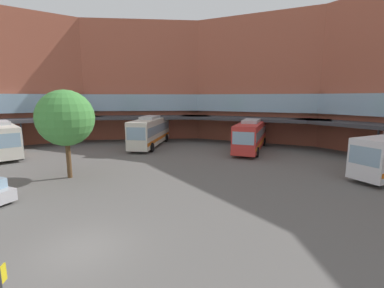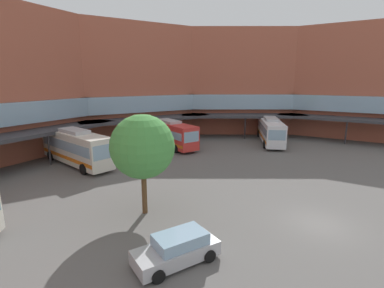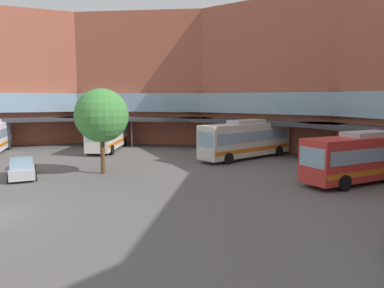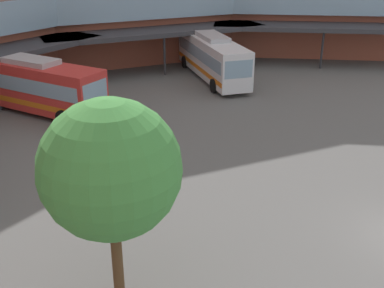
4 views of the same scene
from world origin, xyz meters
name	(u,v)px [view 2 (image 2 of 4)]	position (x,y,z in m)	size (l,w,h in m)	color
ground_plane	(319,224)	(0.00, 0.00, 0.00)	(117.67, 117.67, 0.00)	#605E5B
station_building	(128,88)	(0.00, 21.26, 8.28)	(76.28, 41.60, 17.42)	#AD5942
bus_2	(270,130)	(19.97, 14.75, 1.89)	(10.94, 9.10, 3.73)	white
bus_3	(169,133)	(7.77, 23.57, 1.89)	(4.41, 11.13, 3.74)	red
bus_4	(76,147)	(-5.10, 24.29, 2.00)	(3.16, 11.39, 3.96)	silver
parked_car	(177,249)	(-9.08, 3.72, 0.74)	(4.70, 2.79, 1.53)	#B7B7BC
plaza_tree	(143,147)	(-6.89, 9.44, 4.77)	(4.36, 4.36, 6.96)	brown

